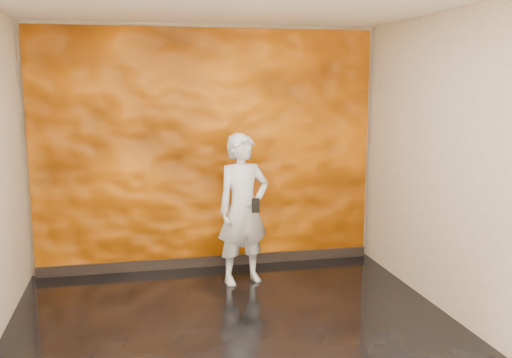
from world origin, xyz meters
TOP-DOWN VIEW (x-y plane):
  - room at (0.00, 0.00)m, footprint 4.02×4.02m
  - feature_wall at (0.00, 1.96)m, footprint 3.90×0.06m
  - baseboard at (0.00, 1.92)m, footprint 3.90×0.04m
  - man at (0.29, 1.32)m, footprint 0.67×0.53m
  - phone at (0.38, 1.06)m, footprint 0.08×0.03m

SIDE VIEW (x-z plane):
  - baseboard at x=0.00m, z-range 0.00..0.12m
  - man at x=0.29m, z-range 0.00..1.62m
  - phone at x=0.38m, z-range 0.82..0.98m
  - feature_wall at x=0.00m, z-range 0.00..2.75m
  - room at x=0.00m, z-range -0.01..2.81m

